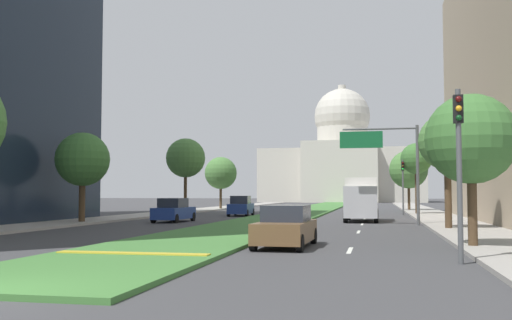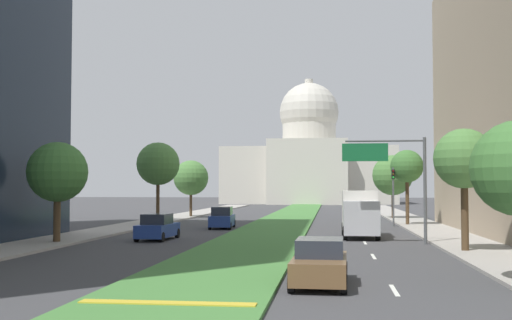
{
  "view_description": "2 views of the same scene",
  "coord_description": "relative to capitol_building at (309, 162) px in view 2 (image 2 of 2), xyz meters",
  "views": [
    {
      "loc": [
        7.73,
        -10.31,
        2.11
      ],
      "look_at": [
        -2.8,
        40.89,
        5.01
      ],
      "focal_mm": 41.26,
      "sensor_mm": 36.0,
      "label": 1
    },
    {
      "loc": [
        4.64,
        -10.02,
        3.45
      ],
      "look_at": [
        -1.62,
        42.38,
        5.75
      ],
      "focal_mm": 43.98,
      "sensor_mm": 36.0,
      "label": 2
    }
  ],
  "objects": [
    {
      "name": "street_tree_right_far",
      "position": [
        11.42,
        -78.55,
        -3.64
      ],
      "size": [
        2.94,
        2.94,
        6.8
      ],
      "color": "#4C3823",
      "rests_on": "ground_plane"
    },
    {
      "name": "sedan_distant",
      "position": [
        -4.41,
        -83.82,
        -8.07
      ],
      "size": [
        2.1,
        4.51,
        1.82
      ],
      "color": "navy",
      "rests_on": "ground_plane"
    },
    {
      "name": "street_tree_left_mid",
      "position": [
        -11.94,
        -99.2,
        -4.56
      ],
      "size": [
        3.67,
        3.67,
        6.22
      ],
      "color": "#4C3823",
      "rests_on": "ground_plane"
    },
    {
      "name": "traffic_light_far_right",
      "position": [
        10.13,
        -79.27,
        -5.6
      ],
      "size": [
        0.28,
        0.35,
        5.2
      ],
      "color": "#515456",
      "rests_on": "ground_plane"
    },
    {
      "name": "sidewalk_left",
      "position": [
        -12.63,
        -75.1,
        -8.84
      ],
      "size": [
        4.0,
        113.87,
        0.15
      ],
      "primitive_type": "cube",
      "color": "#9E9991",
      "rests_on": "ground_plane"
    },
    {
      "name": "box_truck_delivery",
      "position": [
        6.61,
        -91.98,
        -7.24
      ],
      "size": [
        2.4,
        6.4,
        3.2
      ],
      "color": "#BCBCC1",
      "rests_on": "ground_plane"
    },
    {
      "name": "median_curb_nose",
      "position": [
        0.0,
        -118.19,
        -8.75
      ],
      "size": [
        5.11,
        0.5,
        0.04
      ],
      "primitive_type": "cube",
      "color": "gold",
      "rests_on": "grass_median"
    },
    {
      "name": "grass_median",
      "position": [
        0.0,
        -68.78,
        -8.84
      ],
      "size": [
        5.68,
        113.87,
        0.14
      ],
      "primitive_type": "cube",
      "color": "#427A38",
      "rests_on": "ground_plane"
    },
    {
      "name": "street_tree_left_far",
      "position": [
        -11.28,
        -79.13,
        -3.31
      ],
      "size": [
        3.99,
        3.99,
        7.63
      ],
      "color": "#4C3823",
      "rests_on": "ground_plane"
    },
    {
      "name": "street_tree_right_distant",
      "position": [
        11.32,
        -66.5,
        -4.16
      ],
      "size": [
        4.37,
        4.37,
        6.95
      ],
      "color": "#4C3823",
      "rests_on": "ground_plane"
    },
    {
      "name": "sidewalk_right",
      "position": [
        12.63,
        -75.1,
        -8.84
      ],
      "size": [
        4.0,
        113.87,
        0.15
      ],
      "primitive_type": "cube",
      "color": "#9E9991",
      "rests_on": "ground_plane"
    },
    {
      "name": "capitol_building",
      "position": [
        0.0,
        0.0,
        0.0
      ],
      "size": [
        36.35,
        23.99,
        27.09
      ],
      "color": "beige",
      "rests_on": "ground_plane"
    },
    {
      "name": "street_tree_left_distant",
      "position": [
        -11.22,
        -65.6,
        -4.39
      ],
      "size": [
        3.98,
        3.98,
        6.53
      ],
      "color": "#4C3823",
      "rests_on": "ground_plane"
    },
    {
      "name": "ground_plane",
      "position": [
        0.0,
        -62.45,
        -8.91
      ],
      "size": [
        278.36,
        278.36,
        0.0
      ],
      "primitive_type": "plane",
      "color": "#3D3D3F"
    },
    {
      "name": "street_tree_right_mid",
      "position": [
        11.62,
        -101.75,
        -4.0
      ],
      "size": [
        3.17,
        3.17,
        6.55
      ],
      "color": "#4C3823",
      "rests_on": "ground_plane"
    },
    {
      "name": "overhead_guide_sign",
      "position": [
        8.51,
        -96.72,
        -4.29
      ],
      "size": [
        5.09,
        0.2,
        6.5
      ],
      "color": "#515456",
      "rests_on": "ground_plane"
    },
    {
      "name": "sedan_lead_stopped",
      "position": [
        4.24,
        -113.34,
        -8.15
      ],
      "size": [
        2.03,
        4.58,
        1.62
      ],
      "color": "brown",
      "rests_on": "ground_plane"
    },
    {
      "name": "lane_dashes_right",
      "position": [
        6.74,
        -81.12,
        -8.91
      ],
      "size": [
        0.16,
        72.24,
        0.01
      ],
      "color": "silver",
      "rests_on": "ground_plane"
    },
    {
      "name": "sedan_midblock",
      "position": [
        -6.67,
        -95.55,
        -8.11
      ],
      "size": [
        2.0,
        4.48,
        1.72
      ],
      "color": "navy",
      "rests_on": "ground_plane"
    }
  ]
}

